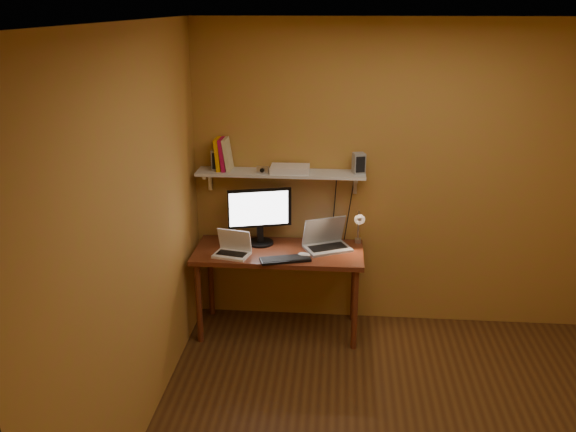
# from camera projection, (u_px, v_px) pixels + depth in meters

# --- Properties ---
(room) EXTENTS (3.44, 3.24, 2.64)m
(room) POSITION_uv_depth(u_px,v_px,m) (416.00, 252.00, 3.60)
(room) COLOR #513215
(room) RESTS_ON ground
(desk) EXTENTS (1.40, 0.60, 0.75)m
(desk) POSITION_uv_depth(u_px,v_px,m) (279.00, 260.00, 5.09)
(desk) COLOR maroon
(desk) RESTS_ON ground
(wall_shelf) EXTENTS (1.40, 0.25, 0.21)m
(wall_shelf) POSITION_uv_depth(u_px,v_px,m) (281.00, 173.00, 5.04)
(wall_shelf) COLOR silver
(wall_shelf) RESTS_ON room
(monitor) EXTENTS (0.52, 0.28, 0.48)m
(monitor) POSITION_uv_depth(u_px,v_px,m) (260.00, 213.00, 5.12)
(monitor) COLOR black
(monitor) RESTS_ON desk
(laptop) EXTENTS (0.44, 0.39, 0.26)m
(laptop) POSITION_uv_depth(u_px,v_px,m) (326.00, 240.00, 5.09)
(laptop) COLOR #93969B
(laptop) RESTS_ON desk
(netbook) EXTENTS (0.32, 0.26, 0.21)m
(netbook) POSITION_uv_depth(u_px,v_px,m) (233.00, 248.00, 4.96)
(netbook) COLOR white
(netbook) RESTS_ON desk
(keyboard) EXTENTS (0.42, 0.24, 0.02)m
(keyboard) POSITION_uv_depth(u_px,v_px,m) (285.00, 259.00, 4.86)
(keyboard) COLOR black
(keyboard) RESTS_ON desk
(mouse) EXTENTS (0.12, 0.09, 0.04)m
(mouse) POSITION_uv_depth(u_px,v_px,m) (304.00, 255.00, 4.92)
(mouse) COLOR white
(mouse) RESTS_ON desk
(desk_lamp) EXTENTS (0.09, 0.23, 0.38)m
(desk_lamp) POSITION_uv_depth(u_px,v_px,m) (359.00, 224.00, 5.06)
(desk_lamp) COLOR silver
(desk_lamp) RESTS_ON desk
(speaker_left) EXTENTS (0.10, 0.10, 0.17)m
(speaker_left) POSITION_uv_depth(u_px,v_px,m) (218.00, 160.00, 5.06)
(speaker_left) COLOR #93969B
(speaker_left) RESTS_ON wall_shelf
(speaker_right) EXTENTS (0.11, 0.11, 0.17)m
(speaker_right) POSITION_uv_depth(u_px,v_px,m) (359.00, 163.00, 4.97)
(speaker_right) COLOR #93969B
(speaker_right) RESTS_ON wall_shelf
(books) EXTENTS (0.14, 0.18, 0.27)m
(books) POSITION_uv_depth(u_px,v_px,m) (223.00, 154.00, 5.05)
(books) COLOR orange
(books) RESTS_ON wall_shelf
(shelf_camera) EXTENTS (0.10, 0.05, 0.06)m
(shelf_camera) POSITION_uv_depth(u_px,v_px,m) (263.00, 170.00, 4.98)
(shelf_camera) COLOR silver
(shelf_camera) RESTS_ON wall_shelf
(router) EXTENTS (0.32, 0.22, 0.05)m
(router) POSITION_uv_depth(u_px,v_px,m) (290.00, 169.00, 5.01)
(router) COLOR white
(router) RESTS_ON wall_shelf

